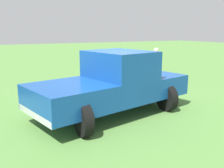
{
  "coord_description": "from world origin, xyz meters",
  "views": [
    {
      "loc": [
        -6.81,
        3.69,
        2.4
      ],
      "look_at": [
        -0.59,
        0.37,
        0.9
      ],
      "focal_mm": 40.6,
      "sensor_mm": 36.0,
      "label": 1
    }
  ],
  "objects": [
    {
      "name": "ground_plane",
      "position": [
        0.0,
        0.0,
        0.0
      ],
      "size": [
        80.0,
        80.0,
        0.0
      ],
      "primitive_type": "plane",
      "color": "#54843D"
    },
    {
      "name": "person_bystander",
      "position": [
        2.03,
        -3.2,
        0.93
      ],
      "size": [
        0.42,
        0.42,
        1.66
      ],
      "rotation": [
        0.0,
        0.0,
        2.72
      ],
      "color": "navy",
      "rests_on": "ground_plane"
    },
    {
      "name": "pickup_truck",
      "position": [
        -0.57,
        0.26,
        0.95
      ],
      "size": [
        2.95,
        4.98,
        1.82
      ],
      "rotation": [
        0.0,
        0.0,
        1.78
      ],
      "color": "black",
      "rests_on": "ground_plane"
    }
  ]
}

